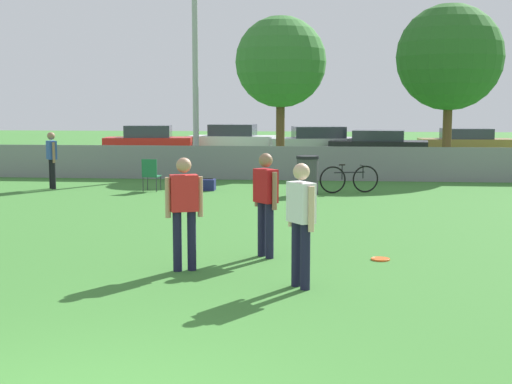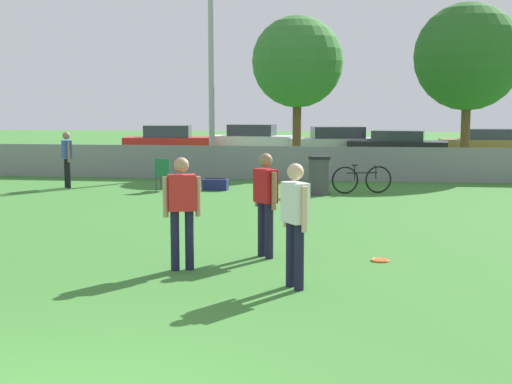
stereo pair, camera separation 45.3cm
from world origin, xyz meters
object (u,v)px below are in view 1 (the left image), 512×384
at_px(gear_bag_sideline, 203,185).
at_px(parked_car_white, 233,140).
at_px(player_defender_red, 266,197).
at_px(bicycle_sideline, 349,179).
at_px(player_thrower_red, 184,205).
at_px(tree_far_right, 450,58).
at_px(folding_chair_sideline, 151,173).
at_px(parked_car_silver, 318,142).
at_px(parked_car_red, 149,142).
at_px(player_receiver_white, 301,216).
at_px(spectator_in_blue, 52,156).
at_px(tree_near_pole, 281,62).
at_px(frisbee_disc, 380,259).
at_px(light_pole, 195,32).
at_px(trash_bin, 307,175).
at_px(parked_car_dark, 379,145).
at_px(parked_car_tan, 466,143).

height_order(gear_bag_sideline, parked_car_white, parked_car_white).
xyz_separation_m(player_defender_red, bicycle_sideline, (1.58, 8.58, -0.58)).
xyz_separation_m(player_thrower_red, bicycle_sideline, (2.69, 9.63, -0.58)).
bearing_deg(tree_far_right, folding_chair_sideline, -144.82).
bearing_deg(player_defender_red, parked_car_white, 148.02).
bearing_deg(bicycle_sideline, parked_car_silver, 77.08).
bearing_deg(bicycle_sideline, parked_car_red, 107.58).
height_order(player_receiver_white, spectator_in_blue, player_receiver_white).
distance_m(tree_far_right, gear_bag_sideline, 10.64).
distance_m(folding_chair_sideline, gear_bag_sideline, 1.51).
relative_size(tree_near_pole, folding_chair_sideline, 6.17).
bearing_deg(player_receiver_white, player_defender_red, 162.79).
xyz_separation_m(player_receiver_white, frisbee_disc, (1.19, 1.85, -0.96)).
bearing_deg(folding_chair_sideline, player_receiver_white, 118.60).
distance_m(tree_near_pole, player_receiver_white, 17.40).
height_order(light_pole, tree_far_right, light_pole).
relative_size(player_receiver_white, parked_car_white, 0.39).
bearing_deg(spectator_in_blue, bicycle_sideline, -127.55).
height_order(tree_near_pole, spectator_in_blue, tree_near_pole).
xyz_separation_m(player_defender_red, gear_bag_sideline, (-2.57, 8.79, -0.81)).
bearing_deg(bicycle_sideline, trash_bin, -175.07).
distance_m(frisbee_disc, gear_bag_sideline, 9.85).
xyz_separation_m(folding_chair_sideline, parked_car_dark, (7.23, 12.70, 0.13)).
distance_m(player_receiver_white, parked_car_red, 24.55).
height_order(player_thrower_red, parked_car_silver, player_thrower_red).
xyz_separation_m(tree_near_pole, spectator_in_blue, (-6.20, -6.52, -3.02)).
height_order(frisbee_disc, gear_bag_sideline, gear_bag_sideline).
bearing_deg(tree_far_right, light_pole, -169.78).
xyz_separation_m(spectator_in_blue, folding_chair_sideline, (2.99, -0.29, -0.44)).
relative_size(player_thrower_red, parked_car_white, 0.39).
bearing_deg(light_pole, parked_car_dark, 48.77).
bearing_deg(parked_car_red, player_defender_red, -78.45).
height_order(tree_near_pole, parked_car_dark, tree_near_pole).
bearing_deg(parked_car_silver, tree_near_pole, -112.46).
xyz_separation_m(tree_near_pole, folding_chair_sideline, (-3.21, -6.81, -3.46)).
xyz_separation_m(folding_chair_sideline, parked_car_white, (0.38, 14.64, 0.20)).
height_order(spectator_in_blue, parked_car_silver, spectator_in_blue).
relative_size(tree_far_right, player_defender_red, 3.57).
xyz_separation_m(player_receiver_white, gear_bag_sideline, (-3.20, 10.66, -0.81)).
distance_m(tree_far_right, frisbee_disc, 15.83).
relative_size(player_defender_red, parked_car_white, 0.39).
xyz_separation_m(light_pole, frisbee_disc, (5.41, -13.32, -4.88)).
bearing_deg(tree_far_right, parked_car_white, 137.25).
relative_size(frisbee_disc, gear_bag_sideline, 0.42).
bearing_deg(player_receiver_white, light_pole, 159.66).
xyz_separation_m(tree_far_right, folding_chair_sideline, (-9.20, -6.49, -3.57)).
bearing_deg(tree_near_pole, frisbee_disc, -80.32).
bearing_deg(trash_bin, player_thrower_red, -99.54).
bearing_deg(parked_car_white, parked_car_tan, 4.89).
bearing_deg(tree_near_pole, parked_car_tan, 44.41).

